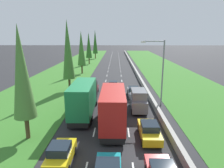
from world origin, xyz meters
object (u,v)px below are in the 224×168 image
Objects in this scene: maroon_hatchback_left_lane at (93,89)px; poplar_tree_fifth at (95,42)px; green_box_truck_left_lane at (84,98)px; red_box_truck_centre_lane at (113,107)px; grey_van_right_lane at (138,100)px; grey_hatchback_centre_lane at (112,94)px; poplar_tree_nearest at (22,73)px; yellow_hatchback_left_lane at (61,154)px; street_light_mast at (160,68)px; poplar_tree_third at (81,48)px; yellow_sedan_right_lane at (149,131)px; yellow_hatchback_centre_lane at (113,86)px; poplar_tree_fourth at (89,45)px; poplar_tree_second at (68,50)px; grey_sedan_right_lane at (133,92)px.

maroon_hatchback_left_lane is 0.32× the size of poplar_tree_fifth.
red_box_truck_centre_lane is (3.59, -3.10, 0.00)m from green_box_truck_left_lane.
grey_van_right_lane is 1.26× the size of grey_hatchback_centre_lane.
poplar_tree_nearest reaches higher than green_box_truck_left_lane.
grey_van_right_lane is 0.52× the size of red_box_truck_centre_lane.
yellow_hatchback_left_lane is 19.15m from maroon_hatchback_left_lane.
yellow_hatchback_left_lane is 0.43× the size of street_light_mast.
yellow_hatchback_left_lane is 16.70m from grey_hatchback_centre_lane.
grey_hatchback_centre_lane is 23.73m from poplar_tree_third.
yellow_sedan_right_lane is 1.15× the size of yellow_hatchback_centre_lane.
yellow_sedan_right_lane is at bearing 0.75° from poplar_tree_nearest.
poplar_tree_second is at bearing -88.45° from poplar_tree_fourth.
maroon_hatchback_left_lane is 12.14m from street_light_mast.
poplar_tree_fourth is 1.19× the size of street_light_mast.
poplar_tree_second is (-11.23, 9.86, 5.80)m from grey_van_right_lane.
poplar_tree_second is 1.15× the size of poplar_tree_fourth.
poplar_tree_third is at bearing 104.55° from maroon_hatchback_left_lane.
yellow_sedan_right_lane is 0.42× the size of poplar_tree_third.
red_box_truck_centre_lane is at bearing 60.38° from yellow_hatchback_left_lane.
poplar_tree_fourth reaches higher than grey_van_right_lane.
yellow_hatchback_left_lane is 0.32× the size of poplar_tree_second.
red_box_truck_centre_lane is (-3.22, -4.75, 0.78)m from grey_van_right_lane.
poplar_tree_second is at bearing 146.56° from grey_hatchback_centre_lane.
green_box_truck_left_lane and red_box_truck_centre_lane have the same top height.
green_box_truck_left_lane is at bearing 139.24° from red_box_truck_centre_lane.
yellow_sedan_right_lane is 21.78m from poplar_tree_second.
maroon_hatchback_left_lane is (-7.06, 15.10, 0.02)m from yellow_sedan_right_lane.
grey_van_right_lane is at bearing -71.08° from yellow_hatchback_centre_lane.
poplar_tree_fifth reaches higher than maroon_hatchback_left_lane.
poplar_tree_nearest is 0.98× the size of poplar_tree_third.
yellow_hatchback_left_lane is 17.69m from street_light_mast.
grey_van_right_lane is 0.40× the size of poplar_tree_second.
red_box_truck_centre_lane is 14.71m from yellow_hatchback_centre_lane.
poplar_tree_second is at bearing 100.94° from yellow_hatchback_left_lane.
grey_hatchback_centre_lane is 15.67m from poplar_tree_nearest.
green_box_truck_left_lane is 63.73m from poplar_tree_fifth.
maroon_hatchback_left_lane is at bearing 115.06° from yellow_sedan_right_lane.
poplar_tree_fifth reaches higher than red_box_truck_centre_lane.
yellow_hatchback_left_lane is at bearing -121.54° from grey_van_right_lane.
poplar_tree_second is at bearing 138.71° from grey_van_right_lane.
poplar_tree_third is (-11.68, 26.32, 5.07)m from grey_van_right_lane.
grey_hatchback_centre_lane is at bearing 107.00° from yellow_sedan_right_lane.
grey_van_right_lane is 63.06m from poplar_tree_fifth.
poplar_tree_fourth reaches higher than yellow_sedan_right_lane.
grey_hatchback_centre_lane is (3.31, -2.83, 0.00)m from maroon_hatchback_left_lane.
green_box_truck_left_lane is 28.72m from poplar_tree_third.
maroon_hatchback_left_lane is 0.41× the size of red_box_truck_centre_lane.
poplar_tree_fifth is at bearing 95.19° from maroon_hatchback_left_lane.
poplar_tree_second is (-11.13, 3.75, 6.39)m from grey_sedan_right_lane.
poplar_tree_second reaches higher than street_light_mast.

